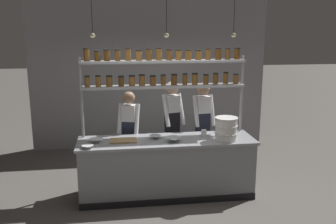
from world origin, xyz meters
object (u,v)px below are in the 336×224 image
object	(u,v)px
container_stack	(226,129)
cutting_board	(123,140)
chef_left	(130,132)
prep_bowl_center_front	(88,147)
chef_right	(203,123)
prep_bowl_far_left	(96,141)
prep_bowl_near_left	(155,137)
chef_center	(172,122)
prep_bowl_near_right	(224,132)
prep_bowl_center_back	(173,140)
spice_shelf_unit	(164,75)
serving_cup_front	(204,133)

from	to	relation	value
container_stack	cutting_board	distance (m)	1.58
chef_left	prep_bowl_center_front	distance (m)	1.05
chef_right	prep_bowl_far_left	xyz separation A→B (m)	(-1.81, -0.68, -0.03)
chef_right	prep_bowl_near_left	world-z (taller)	chef_right
chef_left	chef_center	world-z (taller)	chef_center
container_stack	prep_bowl_near_left	xyz separation A→B (m)	(-1.07, 0.24, -0.16)
cutting_board	prep_bowl_center_front	bearing A→B (deg)	-151.66
chef_center	prep_bowl_near_right	size ratio (longest dim) A/B	9.03
chef_left	cutting_board	world-z (taller)	chef_left
chef_right	chef_center	bearing A→B (deg)	167.99
container_stack	prep_bowl_near_left	bearing A→B (deg)	167.38
chef_right	prep_bowl_far_left	bearing A→B (deg)	-165.22
chef_left	chef_right	bearing A→B (deg)	21.28
chef_center	prep_bowl_near_right	world-z (taller)	chef_center
cutting_board	prep_bowl_far_left	size ratio (longest dim) A/B	1.94
chef_left	prep_bowl_center_back	distance (m)	0.94
prep_bowl_far_left	prep_bowl_near_right	bearing A→B (deg)	6.24
spice_shelf_unit	chef_left	world-z (taller)	spice_shelf_unit
spice_shelf_unit	prep_bowl_near_right	xyz separation A→B (m)	(0.99, -0.11, -0.94)
chef_left	prep_bowl_near_right	bearing A→B (deg)	3.88
cutting_board	prep_bowl_near_right	xyz separation A→B (m)	(1.66, 0.22, 0.01)
prep_bowl_far_left	container_stack	bearing A→B (deg)	-4.71
prep_bowl_near_left	prep_bowl_near_right	xyz separation A→B (m)	(1.16, 0.15, -0.00)
container_stack	prep_bowl_center_back	size ratio (longest dim) A/B	1.46
chef_center	prep_bowl_near_right	bearing A→B (deg)	-49.91
chef_center	prep_bowl_center_back	bearing A→B (deg)	-114.97
prep_bowl_center_back	prep_bowl_near_left	bearing A→B (deg)	141.98
chef_center	serving_cup_front	distance (m)	0.75
prep_bowl_far_left	serving_cup_front	bearing A→B (deg)	3.66
prep_bowl_near_right	prep_bowl_far_left	bearing A→B (deg)	-173.76
prep_bowl_far_left	chef_left	bearing A→B (deg)	47.26
chef_right	prep_bowl_near_left	xyz separation A→B (m)	(-0.90, -0.60, -0.04)
cutting_board	container_stack	bearing A→B (deg)	-6.25
chef_left	container_stack	distance (m)	1.64
prep_bowl_near_left	prep_bowl_center_front	size ratio (longest dim) A/B	1.12
spice_shelf_unit	prep_bowl_near_left	size ratio (longest dim) A/B	13.72
cutting_board	chef_right	bearing A→B (deg)	25.56
serving_cup_front	container_stack	bearing A→B (deg)	-43.79
cutting_board	spice_shelf_unit	bearing A→B (deg)	26.05
prep_bowl_center_front	prep_bowl_near_right	world-z (taller)	prep_bowl_near_right
spice_shelf_unit	prep_bowl_near_left	xyz separation A→B (m)	(-0.17, -0.26, -0.94)
container_stack	prep_bowl_near_right	size ratio (longest dim) A/B	1.90
chef_left	prep_bowl_near_right	world-z (taller)	chef_left
spice_shelf_unit	serving_cup_front	xyz separation A→B (m)	(0.62, -0.23, -0.92)
chef_left	prep_bowl_near_right	distance (m)	1.58
serving_cup_front	cutting_board	bearing A→B (deg)	-175.57
chef_left	cutting_board	size ratio (longest dim) A/B	3.98
chef_right	prep_bowl_center_back	bearing A→B (deg)	-134.93
prep_bowl_center_front	prep_bowl_center_back	bearing A→B (deg)	6.72
chef_left	prep_bowl_near_left	world-z (taller)	chef_left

